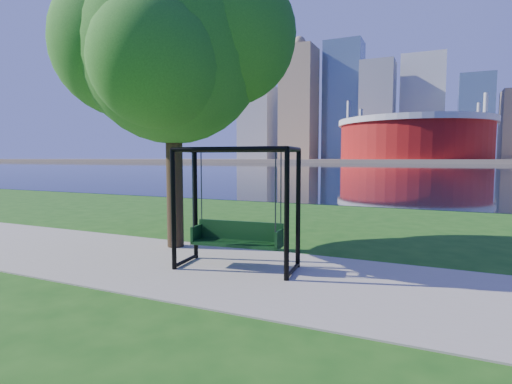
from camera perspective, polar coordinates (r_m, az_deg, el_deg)
The scene contains 8 objects.
ground at distance 8.74m, azimuth -0.50°, elevation -10.70°, with size 900.00×900.00×0.00m, color #1E5114.
path at distance 8.30m, azimuth -2.00°, elevation -11.44°, with size 120.00×4.00×0.03m, color #9E937F.
river at distance 109.70m, azimuth 22.82°, elevation 3.20°, with size 900.00×180.00×0.02m, color black.
far_bank at distance 313.64m, azimuth 24.07°, elevation 4.13°, with size 900.00×228.00×2.00m, color #937F60.
stadium at distance 243.29m, azimuth 21.61°, elevation 7.25°, with size 83.00×83.00×32.00m.
skyline at distance 328.82m, azimuth 23.55°, elevation 10.25°, with size 392.00×66.00×96.50m.
swing at distance 8.37m, azimuth -2.74°, elevation -2.71°, with size 2.61×1.35×2.57m.
park_tree at distance 11.02m, azimuth -11.91°, elevation 19.66°, with size 6.01×5.42×7.46m.
Camera 1 is at (3.58, -7.62, 2.33)m, focal length 28.00 mm.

